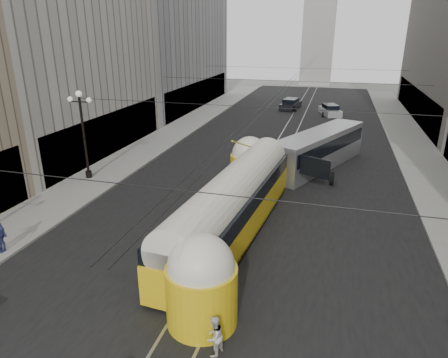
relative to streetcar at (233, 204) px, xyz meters
The scene contains 14 objects.
road 19.96m from the streetcar, 89.51° to the left, with size 20.00×85.00×0.02m, color black.
sidewalk_left 26.26m from the streetcar, 116.84° to the left, with size 4.00×72.00×0.15m, color gray.
sidewalk_right 26.42m from the streetcar, 62.50° to the left, with size 4.00×72.00×0.15m, color gray.
rail_left 19.97m from the streetcar, 91.67° to the left, with size 0.12×85.00×0.04m, color gray.
rail_right 19.99m from the streetcar, 87.35° to the left, with size 0.12×85.00×0.04m, color gray.
building_left_far 42.44m from the streetcar, 119.26° to the left, with size 12.60×28.60×28.60m.
distant_tower 68.66m from the streetcar, 89.85° to the left, with size 6.00×6.00×31.36m.
lamppost_left_mid 13.68m from the streetcar, 156.59° to the left, with size 1.86×0.44×6.37m.
catenary 19.31m from the streetcar, 89.12° to the left, with size 25.00×72.00×0.23m.
streetcar is the anchor object (origin of this frame).
city_bus 13.45m from the streetcar, 73.64° to the left, with size 6.90×11.89×2.91m.
sedan_white_far 35.12m from the streetcar, 83.27° to the left, with size 3.18×4.86×1.42m.
sedan_dark_far 37.87m from the streetcar, 92.05° to the left, with size 2.74×4.99×1.49m.
pedestrian_crossing_b 8.70m from the streetcar, 79.71° to the right, with size 0.73×0.57×1.51m, color silver.
Camera 1 is at (4.58, -6.11, 10.40)m, focal length 32.00 mm.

